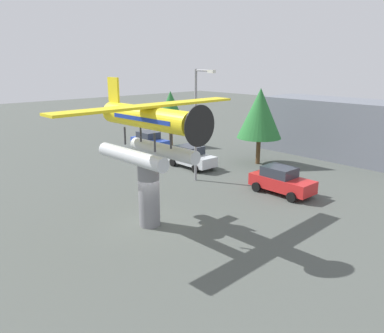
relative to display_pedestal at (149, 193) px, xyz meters
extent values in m
plane|color=#4C514C|center=(0.00, 0.00, -1.76)|extent=(140.00, 140.00, 0.00)
cylinder|color=slate|center=(0.00, 0.00, 0.00)|extent=(1.10, 1.10, 3.53)
cylinder|color=silver|center=(0.04, -1.00, 2.11)|extent=(4.82, 0.87, 0.70)
cylinder|color=#333338|center=(1.22, -0.46, 2.91)|extent=(0.10, 0.10, 0.90)
cylinder|color=#333338|center=(-1.18, -0.54, 2.91)|extent=(0.10, 0.10, 0.90)
cylinder|color=silver|center=(-0.04, 1.00, 2.11)|extent=(4.82, 0.87, 0.70)
cylinder|color=#333338|center=(1.18, 0.54, 2.91)|extent=(0.10, 0.10, 0.90)
cylinder|color=#333338|center=(-1.22, 0.46, 2.91)|extent=(0.10, 0.10, 0.90)
cylinder|color=yellow|center=(0.00, 0.00, 3.91)|extent=(6.23, 1.32, 1.10)
cube|color=#193399|center=(0.20, 0.01, 3.91)|extent=(4.38, 1.29, 0.20)
cone|color=#262628|center=(3.25, 0.11, 3.91)|extent=(0.73, 0.90, 0.88)
cylinder|color=black|center=(3.65, 0.13, 3.91)|extent=(0.10, 1.80, 1.80)
cube|color=yellow|center=(0.40, 0.01, 4.52)|extent=(1.47, 10.43, 0.12)
cube|color=yellow|center=(-2.80, -0.10, 4.01)|extent=(0.80, 2.82, 0.10)
cube|color=yellow|center=(-2.80, -0.10, 5.11)|extent=(0.90, 0.15, 1.30)
cube|color=#2847B7|center=(-14.59, 10.72, -1.04)|extent=(4.20, 1.70, 0.80)
cube|color=#2D333D|center=(-14.84, 10.72, -0.32)|extent=(2.00, 1.56, 0.64)
cylinder|color=black|center=(-13.24, 9.82, -1.44)|extent=(0.64, 0.22, 0.64)
cylinder|color=black|center=(-13.24, 11.62, -1.44)|extent=(0.64, 0.22, 0.64)
cylinder|color=black|center=(-15.94, 9.82, -1.44)|extent=(0.64, 0.22, 0.64)
cylinder|color=black|center=(-15.94, 11.62, -1.44)|extent=(0.64, 0.22, 0.64)
cube|color=silver|center=(-7.02, 9.38, -1.04)|extent=(4.20, 1.70, 0.80)
cube|color=#2D333D|center=(-7.27, 9.38, -0.32)|extent=(2.00, 1.56, 0.64)
cylinder|color=black|center=(-5.67, 8.48, -1.44)|extent=(0.64, 0.22, 0.64)
cylinder|color=black|center=(-5.67, 10.28, -1.44)|extent=(0.64, 0.22, 0.64)
cylinder|color=black|center=(-8.37, 8.48, -1.44)|extent=(0.64, 0.22, 0.64)
cylinder|color=black|center=(-8.37, 10.28, -1.44)|extent=(0.64, 0.22, 0.64)
cube|color=red|center=(1.71, 9.34, -1.04)|extent=(4.20, 1.70, 0.80)
cube|color=#2D333D|center=(1.46, 9.34, -0.32)|extent=(2.00, 1.56, 0.64)
cylinder|color=black|center=(3.06, 8.44, -1.44)|extent=(0.64, 0.22, 0.64)
cylinder|color=black|center=(3.06, 10.24, -1.44)|extent=(0.64, 0.22, 0.64)
cylinder|color=black|center=(0.36, 8.44, -1.44)|extent=(0.64, 0.22, 0.64)
cylinder|color=black|center=(0.36, 10.24, -1.44)|extent=(0.64, 0.22, 0.64)
cylinder|color=gray|center=(-4.26, 7.22, 2.17)|extent=(0.18, 0.18, 7.86)
cylinder|color=gray|center=(-3.46, 7.22, 6.00)|extent=(1.60, 0.12, 0.12)
cube|color=silver|center=(-2.76, 7.22, 5.95)|extent=(0.50, 0.28, 0.20)
cube|color=slate|center=(-0.59, 22.00, 0.78)|extent=(14.80, 5.37, 5.09)
cylinder|color=brown|center=(-14.90, 13.62, -0.55)|extent=(0.36, 0.36, 2.43)
cone|color=#287033|center=(-14.90, 13.62, 2.21)|extent=(2.78, 2.78, 3.09)
cylinder|color=brown|center=(-4.19, 14.32, -0.65)|extent=(0.36, 0.36, 2.22)
cone|color=#287033|center=(-4.19, 14.32, 2.50)|extent=(3.67, 3.67, 4.07)
camera|label=1|loc=(15.41, -11.00, 6.53)|focal=36.06mm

